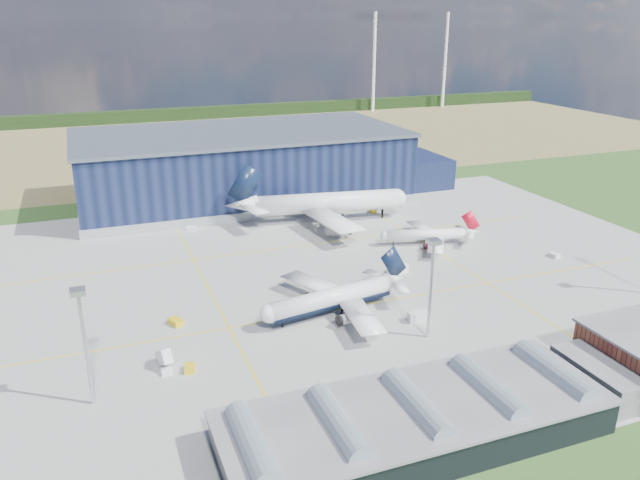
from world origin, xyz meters
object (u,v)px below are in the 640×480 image
Objects in this scene: airliner_widebody at (327,192)px; gse_cart_a at (554,255)px; gse_van_a at (398,269)px; gse_van_c at (418,317)px; car_b at (414,390)px; gse_cart_b at (191,229)px; light_mast_west at (83,328)px; airliner_red at (426,229)px; gse_tug_c at (373,211)px; airliner_navy at (331,289)px; airstair at (165,361)px; gse_tug_a at (176,322)px; gse_tug_b at (190,368)px; hangar at (248,168)px; light_mast_center at (432,273)px; gse_van_b at (339,233)px.

airliner_widebody reaches higher than gse_cart_a.
gse_van_c is at bearing 150.73° from gse_van_a.
car_b is at bearing -156.68° from gse_cart_a.
gse_cart_b is (-45.73, 7.00, -9.68)m from airliner_widebody.
airliner_red is at bearing 27.61° from light_mast_west.
gse_cart_a is at bearing -38.93° from airliner_widebody.
airliner_navy is at bearing -120.53° from gse_tug_c.
airstair is (13.99, 7.97, -13.92)m from light_mast_west.
light_mast_west is 35.26m from gse_tug_a.
airliner_navy is 13.89× the size of gse_tug_c.
airstair is 49.79m from car_b.
gse_tug_b is 116.11m from gse_tug_c.
hangar is 92.42m from gse_van_a.
airliner_navy is at bearing 1.24° from airstair.
gse_cart_b is at bearing -179.19° from airliner_widebody.
gse_tug_a is at bearing 61.70° from airstair.
airliner_widebody is 47.27m from gse_cart_b.
airliner_red is 6.51× the size of gse_van_c.
airliner_red is (45.25, 34.00, -1.54)m from airliner_navy.
hangar is at bearing -17.35° from car_b.
gse_cart_a is (59.53, 29.01, -14.76)m from light_mast_center.
airliner_red reaches higher than gse_cart_a.
gse_van_b is at bearing -96.58° from gse_cart_b.
gse_van_b is 49.21m from gse_cart_b.
airliner_widebody is 10.90× the size of gse_van_a.
light_mast_west reaches higher than airliner_navy.
airliner_navy is at bearing 32.38° from gse_tug_b.
light_mast_west reaches higher than gse_tug_c.
airliner_widebody is 51.07m from gse_van_a.
gse_cart_b is (15.76, 87.22, 0.01)m from gse_tug_b.
gse_van_b is 1.05× the size of airstair.
car_b is (-73.07, -47.01, -0.13)m from gse_cart_a.
gse_van_a is 1.77× the size of car_b.
gse_van_b is (-52.10, 39.55, 0.47)m from gse_cart_a.
airliner_navy reaches higher than gse_van_c.
light_mast_center reaches higher than airstair.
light_mast_west is 4.70× the size of gse_van_c.
gse_van_a is at bearing -79.38° from airliner_widebody.
light_mast_west is 116.76m from airliner_widebody.
gse_van_b is (59.02, 63.78, 0.48)m from gse_tug_b.
hangar is 39.74× the size of gse_tug_a.
gse_tug_b is at bearing -154.55° from gse_van_b.
light_mast_west is 7.00× the size of car_b.
light_mast_center is 53.89m from gse_tug_b.
gse_tug_a is at bearing 25.73° from car_b.
gse_cart_a is at bearing -2.45° from airstair.
gse_tug_b is (-0.56, -21.07, -0.10)m from gse_tug_a.
airliner_navy is 36.60m from car_b.
gse_cart_a is 86.88m from car_b.
light_mast_center is (7.19, -124.80, 3.82)m from hangar.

